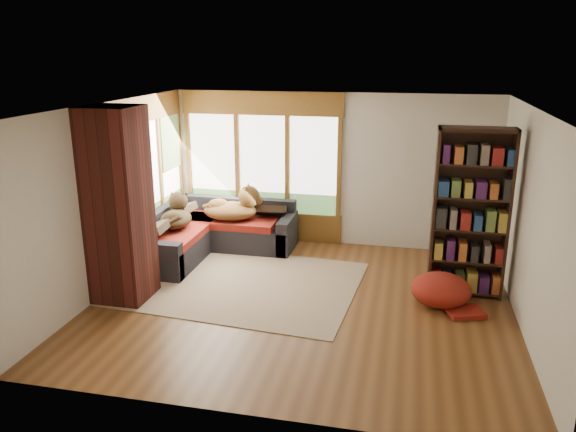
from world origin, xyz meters
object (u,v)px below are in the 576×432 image
at_px(bookshelf, 470,214).
at_px(pouf, 441,289).
at_px(sectional_sofa, 208,232).
at_px(dog_tan, 235,204).
at_px(brick_chimney, 118,206).
at_px(dog_brindle, 176,212).
at_px(area_rug, 240,283).

distance_m(bookshelf, pouf, 1.08).
distance_m(sectional_sofa, dog_tan, 0.68).
relative_size(brick_chimney, sectional_sofa, 1.18).
bearing_deg(dog_brindle, area_rug, -135.44).
bearing_deg(dog_tan, dog_brindle, -155.34).
bearing_deg(dog_tan, pouf, -31.95).
relative_size(sectional_sofa, pouf, 2.80).
relative_size(pouf, dog_tan, 0.78).
distance_m(area_rug, dog_brindle, 1.74).
distance_m(area_rug, bookshelf, 3.37).
height_order(brick_chimney, bookshelf, brick_chimney).
distance_m(sectional_sofa, pouf, 4.01).
height_order(sectional_sofa, bookshelf, bookshelf).
bearing_deg(area_rug, sectional_sofa, 126.69).
bearing_deg(pouf, dog_brindle, 167.02).
bearing_deg(dog_brindle, bookshelf, -109.18).
relative_size(brick_chimney, dog_brindle, 2.92).
xyz_separation_m(pouf, dog_brindle, (-4.14, 0.95, 0.54)).
bearing_deg(area_rug, brick_chimney, -150.72).
xyz_separation_m(sectional_sofa, bookshelf, (4.09, -0.94, 0.86)).
bearing_deg(brick_chimney, pouf, 9.13).
height_order(sectional_sofa, area_rug, sectional_sofa).
relative_size(area_rug, pouf, 4.27).
xyz_separation_m(area_rug, bookshelf, (3.15, 0.33, 1.15)).
bearing_deg(dog_tan, brick_chimney, -120.51).
relative_size(bookshelf, dog_tan, 2.31).
distance_m(brick_chimney, bookshelf, 4.68).
height_order(area_rug, pouf, pouf).
bearing_deg(bookshelf, area_rug, -174.01).
bearing_deg(dog_tan, bookshelf, -23.95).
xyz_separation_m(brick_chimney, dog_tan, (0.90, 2.16, -0.50)).
relative_size(bookshelf, pouf, 2.95).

